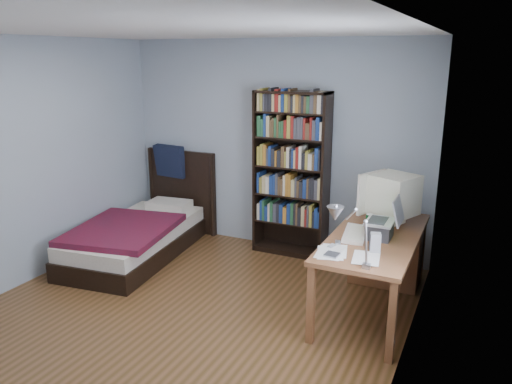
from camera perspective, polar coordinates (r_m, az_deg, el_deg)
room at (r=4.20m, az=-9.20°, el=0.63°), size 4.20×4.24×2.50m
desk at (r=5.21m, az=14.38°, el=-6.38°), size 0.75×1.69×0.73m
crt_monitor at (r=4.97m, az=15.14°, el=-0.34°), size 0.57×0.52×0.49m
laptop at (r=4.57m, az=14.18°, el=-3.85°), size 0.31×0.32×0.39m
desk_lamp at (r=3.47m, az=9.68°, el=-3.15°), size 0.23×0.51×0.60m
keyboard at (r=4.61m, az=11.23°, el=-4.72°), size 0.26×0.50×0.05m
speaker at (r=4.25m, az=13.48°, el=-5.68°), size 0.10×0.10×0.17m
soda_can at (r=4.85m, az=12.81°, el=-3.22°), size 0.07×0.07×0.13m
mouse at (r=4.97m, az=13.88°, el=-3.36°), size 0.07×0.12×0.04m
phone_silver at (r=4.40m, az=9.33°, el=-5.73°), size 0.07×0.10×0.02m
phone_grey at (r=4.31m, az=8.65°, el=-6.10°), size 0.06×0.09×0.02m
external_drive at (r=4.12m, az=8.68°, el=-7.16°), size 0.12×0.12×0.02m
bookshelf at (r=5.81m, az=4.03°, el=2.01°), size 0.87×0.30×1.93m
bed at (r=6.13m, az=-13.12°, el=-4.56°), size 1.23×2.09×1.16m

